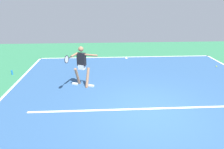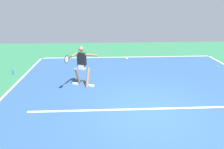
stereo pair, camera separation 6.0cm
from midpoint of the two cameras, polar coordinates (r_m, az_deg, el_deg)
ground_plane at (r=6.76m, az=10.91°, el=-10.36°), size 21.42×21.42×0.00m
court_surface at (r=6.75m, az=10.91°, el=-10.35°), size 10.66×12.89×0.00m
court_line_baseline_near at (r=12.56m, az=4.36°, el=5.01°), size 10.66×0.10×0.01m
court_line_service at (r=6.89m, az=10.61°, el=-9.66°), size 8.00×0.10×0.01m
court_line_centre_mark at (r=12.37m, az=4.47°, el=4.75°), size 0.10×0.30×0.01m
tennis_player at (r=8.18m, az=-8.47°, el=2.97°), size 1.18×1.19×1.71m
tennis_ball_by_baseline at (r=12.09m, az=28.13°, el=2.00°), size 0.07×0.07×0.07m
water_bottle at (r=10.77m, az=-26.41°, el=0.61°), size 0.07×0.07×0.22m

